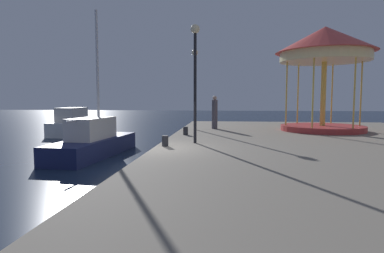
# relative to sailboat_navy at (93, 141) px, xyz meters

# --- Properties ---
(ground_plane) EXTENTS (120.00, 120.00, 0.00)m
(ground_plane) POSITION_rel_sailboat_navy_xyz_m (3.32, -2.49, -0.65)
(ground_plane) COLOR #162338
(quay_dock) EXTENTS (14.26, 28.32, 0.80)m
(quay_dock) POSITION_rel_sailboat_navy_xyz_m (10.45, -2.49, -0.25)
(quay_dock) COLOR gray
(quay_dock) RESTS_ON ground
(sailboat_navy) EXTENTS (2.20, 6.07, 6.60)m
(sailboat_navy) POSITION_rel_sailboat_navy_xyz_m (0.00, 0.00, 0.00)
(sailboat_navy) COLOR #19214C
(sailboat_navy) RESTS_ON ground
(motorboat_white) EXTENTS (2.03, 5.37, 1.96)m
(motorboat_white) POSITION_rel_sailboat_navy_xyz_m (-4.82, 8.37, 0.07)
(motorboat_white) COLOR white
(motorboat_white) RESTS_ON ground
(carousel) EXTENTS (5.27, 5.27, 5.68)m
(carousel) POSITION_rel_sailboat_navy_xyz_m (11.28, 4.61, 4.41)
(carousel) COLOR #B23333
(carousel) RESTS_ON quay_dock
(lamp_post_mid_promenade) EXTENTS (0.36, 0.36, 4.69)m
(lamp_post_mid_promenade) POSITION_rel_sailboat_navy_xyz_m (4.72, -1.07, 3.31)
(lamp_post_mid_promenade) COLOR black
(lamp_post_mid_promenade) RESTS_ON quay_dock
(lamp_post_far_end) EXTENTS (0.36, 0.36, 4.58)m
(lamp_post_far_end) POSITION_rel_sailboat_navy_xyz_m (4.16, 4.59, 3.25)
(lamp_post_far_end) COLOR black
(lamp_post_far_end) RESTS_ON quay_dock
(bollard_north) EXTENTS (0.24, 0.24, 0.40)m
(bollard_north) POSITION_rel_sailboat_navy_xyz_m (3.68, -2.09, 0.35)
(bollard_north) COLOR #2D2D33
(bollard_north) RESTS_ON quay_dock
(bollard_south) EXTENTS (0.24, 0.24, 0.40)m
(bollard_south) POSITION_rel_sailboat_navy_xyz_m (3.97, 1.83, 0.35)
(bollard_south) COLOR #2D2D33
(bollard_south) RESTS_ON quay_dock
(person_mid_promenade) EXTENTS (0.34, 0.34, 1.95)m
(person_mid_promenade) POSITION_rel_sailboat_navy_xyz_m (5.29, 5.29, 1.07)
(person_mid_promenade) COLOR #514C56
(person_mid_promenade) RESTS_ON quay_dock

